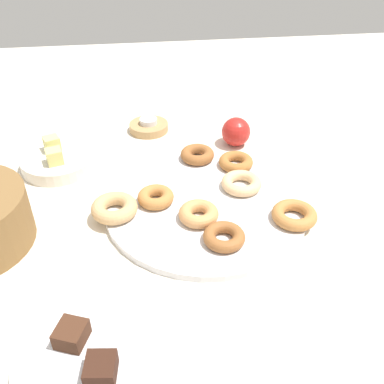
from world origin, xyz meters
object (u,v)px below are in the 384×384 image
donut_1 (241,183)px  apple (236,132)px  donut_7 (199,214)px  brownie_far (71,334)px  donut_3 (294,215)px  donut_0 (224,237)px  candle_holder (149,127)px  melon_chunk_right (52,144)px  donut_5 (197,155)px  donut_2 (114,208)px  fruit_bowl (59,162)px  tealight (148,121)px  cake_plate (92,357)px  donut_4 (236,162)px  melon_chunk_left (54,156)px  donut_6 (156,197)px  brownie_near (101,369)px  donut_plate (206,205)px

donut_1 → apple: apple is taller
donut_7 → brownie_far: bearing=138.3°
donut_3 → donut_0: bearing=106.4°
candle_holder → melon_chunk_right: bearing=118.3°
candle_holder → donut_5: bearing=-150.3°
donut_2 → fruit_bowl: size_ratio=0.54×
tealight → donut_7: bearing=-169.3°
cake_plate → apple: size_ratio=3.00×
donut_4 → brownie_far: (-0.45, 0.35, 0.00)m
donut_1 → candle_holder: (0.33, 0.19, -0.02)m
cake_plate → melon_chunk_left: 0.53m
donut_1 → fruit_bowl: donut_1 is taller
donut_4 → donut_6: 0.23m
brownie_far → apple: 0.69m
donut_6 → tealight: bearing=-0.4°
brownie_near → donut_3: bearing=-52.2°
donut_1 → brownie_far: brownie_far is taller
brownie_far → fruit_bowl: 0.53m
donut_7 → candle_holder: size_ratio=0.75×
brownie_near → brownie_far: size_ratio=1.00×
donut_6 → melon_chunk_right: 0.33m
fruit_bowl → donut_1: bearing=-111.6°
donut_2 → donut_7: donut_2 is taller
donut_3 → donut_7: bearing=81.6°
donut_0 → apple: bearing=-15.5°
candle_holder → fruit_bowl: size_ratio=0.61×
donut_3 → brownie_far: 0.48m
donut_5 → fruit_bowl: (0.03, 0.34, -0.01)m
donut_5 → candle_holder: 0.23m
donut_2 → cake_plate: (-0.33, 0.03, -0.02)m
donut_2 → donut_3: 0.37m
donut_7 → apple: bearing=-24.8°
donut_0 → brownie_near: bearing=138.0°
cake_plate → brownie_far: bearing=45.0°
donut_5 → donut_7: bearing=172.5°
brownie_near → donut_5: bearing=-21.2°
donut_4 → melon_chunk_left: size_ratio=2.31×
donut_2 → cake_plate: donut_2 is taller
tealight → donut_3: bearing=-149.1°
donut_plate → donut_3: (-0.08, -0.17, 0.02)m
cake_plate → candle_holder: candle_holder is taller
donut_5 → fruit_bowl: 0.34m
donut_3 → melon_chunk_left: melon_chunk_left is taller
donut_5 → melon_chunk_left: melon_chunk_left is taller
brownie_near → melon_chunk_left: size_ratio=1.25×
donut_2 → candle_holder: size_ratio=0.88×
candle_holder → donut_1: bearing=-149.8°
donut_3 → brownie_far: size_ratio=2.05×
brownie_far → melon_chunk_right: 0.56m
brownie_far → candle_holder: (0.69, -0.15, -0.02)m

